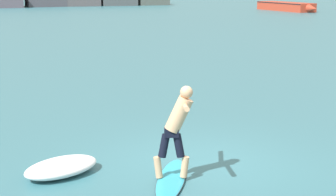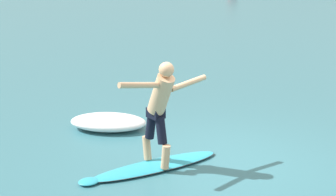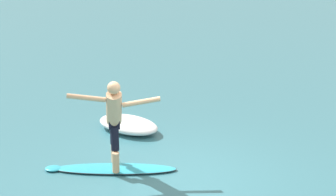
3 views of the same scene
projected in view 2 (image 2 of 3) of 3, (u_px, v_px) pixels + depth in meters
ground_plane at (223, 164)px, 7.80m from camera, size 200.00×200.00×0.00m
surfboard at (154, 166)px, 7.61m from camera, size 1.45×2.41×0.21m
surfer at (160, 105)px, 7.26m from camera, size 0.85×1.61×1.73m
wave_foam_at_tail at (108, 122)px, 9.41m from camera, size 1.78×1.50×0.31m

